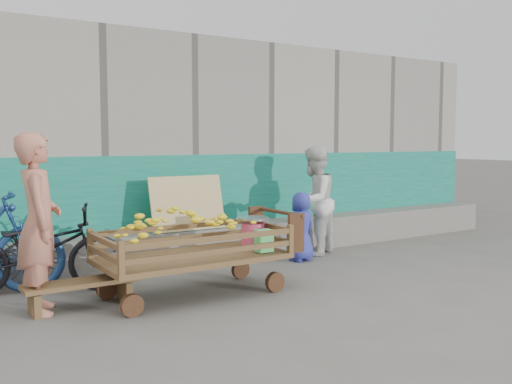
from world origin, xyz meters
TOP-DOWN VIEW (x-y plane):
  - ground at (0.00, 0.00)m, footprint 80.00×80.00m
  - building_wall at (-0.00, 4.05)m, footprint 12.00×3.50m
  - banana_cart at (-0.33, 0.91)m, footprint 2.07×0.95m
  - bench at (-1.39, 1.08)m, footprint 1.06×0.32m
  - vendor_man at (-1.73, 1.16)m, footprint 0.52×0.68m
  - woman at (2.08, 1.88)m, footprint 0.92×0.85m
  - child at (1.68, 1.65)m, footprint 0.49×0.36m
  - bicycle_dark at (-1.59, 1.85)m, footprint 1.85×1.14m

SIDE VIEW (x-z plane):
  - ground at x=0.00m, z-range 0.00..0.00m
  - bench at x=-1.39m, z-range 0.06..0.33m
  - child at x=1.68m, z-range 0.00..0.91m
  - bicycle_dark at x=-1.59m, z-range 0.00..0.92m
  - banana_cart at x=-0.33m, z-range 0.16..1.04m
  - woman at x=2.08m, z-range 0.00..1.51m
  - vendor_man at x=-1.73m, z-range 0.00..1.67m
  - building_wall at x=0.00m, z-range -0.03..2.97m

